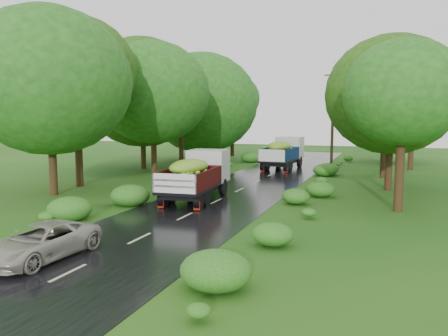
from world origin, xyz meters
The scene contains 10 objects.
ground centered at (0.00, 0.00, 0.00)m, with size 120.00×120.00×0.00m, color #114A10.
road centered at (0.00, 5.00, 0.01)m, with size 6.50×80.00×0.02m, color black.
road_lines centered at (0.00, 6.00, 0.02)m, with size 0.12×69.60×0.00m.
truck_near centered at (-1.17, 8.15, 1.52)m, with size 2.76×6.56×2.69m.
truck_far centered at (0.02, 24.57, 1.60)m, with size 2.71×6.84×2.83m.
car centered at (-1.69, -3.25, 0.59)m, with size 1.90×4.13×1.15m, color #A2A090.
utility_pole centered at (4.25, 24.50, 4.57)m, with size 1.56×0.27×8.89m.
trees_left centered at (-10.26, 20.16, 6.66)m, with size 7.47×33.10×9.50m.
trees_right centered at (9.27, 21.97, 5.62)m, with size 5.54×29.75×8.13m.
shrubs centered at (0.00, 14.00, 0.35)m, with size 11.90×44.00×0.70m.
Camera 1 is at (8.72, -14.09, 4.59)m, focal length 35.00 mm.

